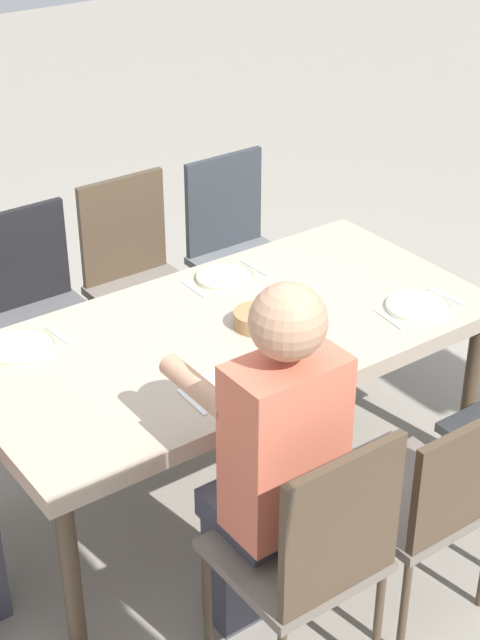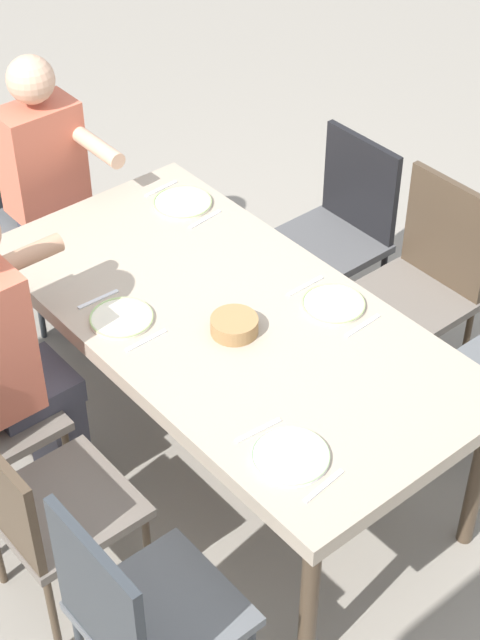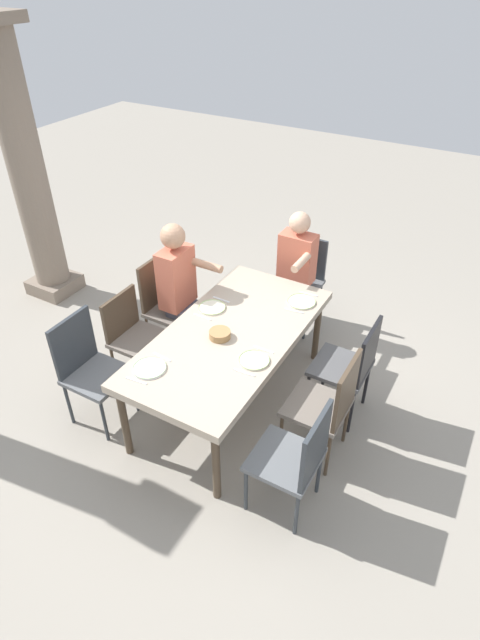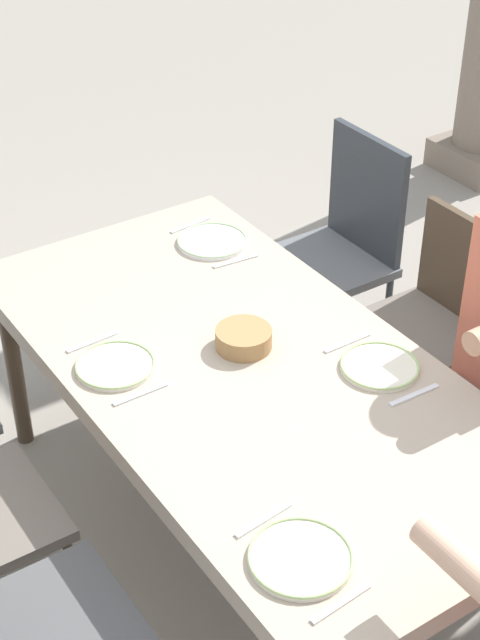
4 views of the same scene
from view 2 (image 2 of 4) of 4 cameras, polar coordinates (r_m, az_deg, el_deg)
ground_plane at (r=4.18m, az=-0.58°, el=-7.52°), size 16.00×16.00×0.00m
dining_table at (r=3.71m, az=-0.65°, el=-0.40°), size 1.94×0.97×0.74m
chair_west_north at (r=3.07m, az=-5.78°, el=-15.99°), size 0.44×0.44×0.95m
chair_mid_north at (r=3.41m, az=-11.02°, el=-10.23°), size 0.44×0.44×0.85m
chair_mid_south at (r=4.23m, az=10.21°, el=2.32°), size 0.44×0.44×0.95m
chair_east_south at (r=4.49m, az=5.53°, el=5.26°), size 0.44×0.44×0.93m
chair_head_east at (r=4.74m, az=-11.42°, el=6.63°), size 0.44×0.44×0.92m
diner_woman_green at (r=4.52m, az=-10.38°, el=7.23°), size 0.49×0.35×1.28m
diner_man_white at (r=3.63m, az=-12.91°, el=-1.61°), size 0.35×0.50×1.35m
plate_0 at (r=3.16m, az=2.83°, el=-7.61°), size 0.25×0.25×0.02m
fork_0 at (r=3.09m, az=4.71°, el=-9.23°), size 0.03×0.17×0.01m
spoon_0 at (r=3.24m, az=1.04°, el=-6.18°), size 0.03×0.17×0.01m
plate_1 at (r=3.72m, az=5.25°, el=0.90°), size 0.23×0.23×0.02m
fork_1 at (r=3.64m, az=6.88°, el=-0.31°), size 0.02×0.17×0.01m
spoon_1 at (r=3.80m, az=3.68°, el=1.92°), size 0.02×0.17×0.01m
plate_2 at (r=3.66m, az=-6.65°, el=0.11°), size 0.23×0.23×0.02m
fork_2 at (r=3.57m, az=-5.28°, el=-1.14°), size 0.02×0.17×0.01m
spoon_2 at (r=3.77m, az=-7.94°, el=1.16°), size 0.02×0.17×0.01m
plate_3 at (r=4.25m, az=-3.24°, el=6.58°), size 0.25×0.25×0.02m
fork_3 at (r=4.16m, az=-1.97°, el=5.66°), size 0.03×0.17×0.01m
spoon_3 at (r=4.36m, az=-4.44°, el=7.34°), size 0.03×0.17×0.01m
bread_basket at (r=3.58m, az=-0.32°, el=-0.30°), size 0.17×0.17×0.06m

